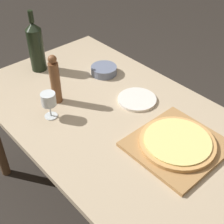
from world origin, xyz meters
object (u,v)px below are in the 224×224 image
Objects in this scene: wine_glass at (49,100)px; small_bowl at (104,70)px; wine_bottle at (36,46)px; pizza at (177,142)px; pepper_mill at (55,80)px.

wine_glass reaches higher than small_bowl.
wine_bottle is 0.47m from wine_glass.
pizza is 1.24× the size of pepper_mill.
wine_glass is 0.47m from small_bowl.
small_bowl is (0.25, -0.29, -0.13)m from wine_bottle.
wine_glass is at bearing 118.55° from pizza.
pepper_mill is at bearing -106.12° from wine_bottle.
pizza is at bearing -72.46° from pepper_mill.
pepper_mill is (-0.20, 0.62, 0.10)m from pizza.
wine_bottle is 0.35m from pepper_mill.
small_bowl is at bearing 15.73° from wine_glass.
wine_glass is (-0.19, -0.42, -0.05)m from wine_bottle.
pizza is at bearing -61.45° from wine_glass.
pepper_mill is 1.76× the size of small_bowl.
pepper_mill is at bearing 41.28° from wine_glass.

